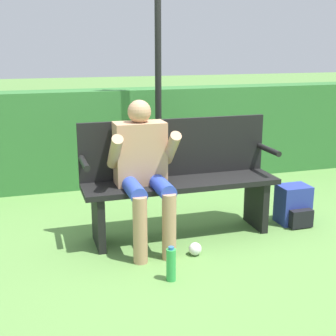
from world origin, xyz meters
name	(u,v)px	position (x,y,z in m)	size (l,w,h in m)	color
ground_plane	(181,235)	(0.00, 0.00, 0.00)	(40.00, 40.00, 0.00)	#5B8942
hedge_back	(135,136)	(0.00, 1.76, 0.56)	(12.00, 0.40, 1.12)	#337033
park_bench	(179,177)	(0.00, 0.07, 0.52)	(1.68, 0.41, 1.00)	black
person_seated	(143,166)	(-0.35, -0.07, 0.67)	(0.55, 0.61, 1.19)	tan
backpack	(294,206)	(1.10, -0.03, 0.17)	(0.28, 0.30, 0.36)	#283893
water_bottle	(171,264)	(-0.32, -0.75, 0.12)	(0.07, 0.07, 0.26)	green
signpost	(158,53)	(0.16, 1.27, 1.53)	(0.32, 0.09, 2.75)	black
litter_crumple	(195,249)	(-0.02, -0.41, 0.05)	(0.10, 0.10, 0.10)	silver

